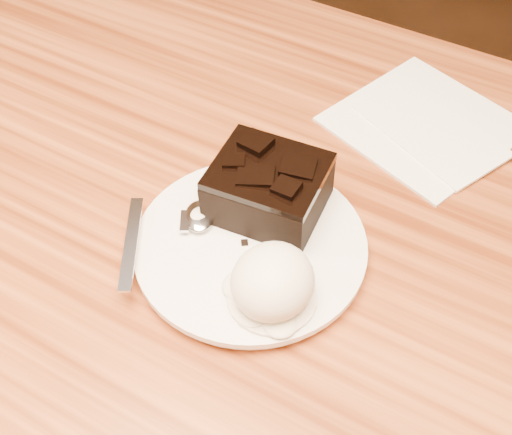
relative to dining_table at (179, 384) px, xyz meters
The scene contains 10 objects.
dining_table is the anchor object (origin of this frame).
plate 0.40m from the dining_table, ahead, with size 0.21×0.21×0.02m, color white.
brownie 0.43m from the dining_table, 20.06° to the left, with size 0.10×0.08×0.04m, color black.
ice_cream_scoop 0.45m from the dining_table, 15.11° to the right, with size 0.07×0.07×0.06m, color white.
melt_puddle 0.43m from the dining_table, 15.11° to the right, with size 0.07×0.07×0.00m, color white.
spoon 0.40m from the dining_table, ahead, with size 0.03×0.15×0.01m, color silver, non-canonical shape.
napkin 0.49m from the dining_table, 51.20° to the left, with size 0.17×0.17×0.01m, color white.
crumb_a 0.41m from the dining_table, ahead, with size 0.01×0.01×0.00m, color black.
crumb_b 0.42m from the dining_table, ahead, with size 0.01×0.01×0.00m, color black.
crumb_c 0.41m from the dining_table, ahead, with size 0.01×0.00×0.00m, color black.
Camera 1 is at (0.30, -0.31, 1.22)m, focal length 46.29 mm.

